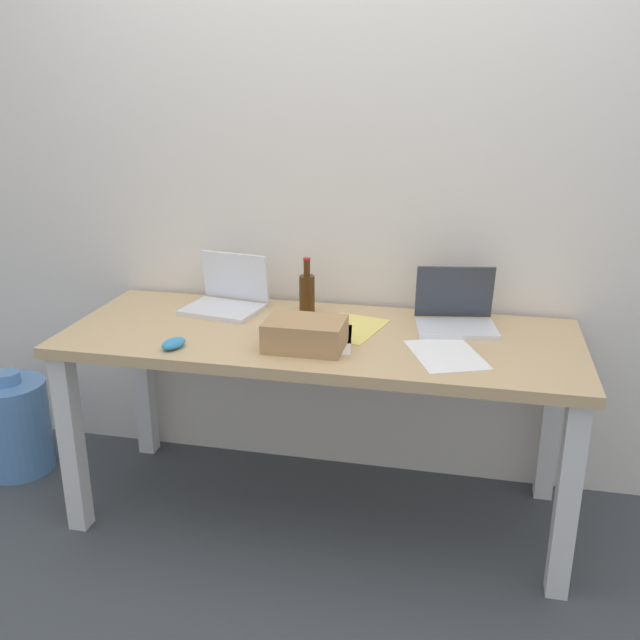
% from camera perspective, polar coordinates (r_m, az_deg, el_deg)
% --- Properties ---
extents(ground_plane, '(8.00, 8.00, 0.00)m').
position_cam_1_polar(ground_plane, '(2.89, 0.00, -14.99)').
color(ground_plane, '#42474C').
extents(back_wall, '(5.20, 0.08, 2.60)m').
position_cam_1_polar(back_wall, '(2.82, 1.86, 12.53)').
color(back_wall, silver).
rests_on(back_wall, ground).
extents(desk, '(1.85, 0.71, 0.74)m').
position_cam_1_polar(desk, '(2.59, 0.00, -3.08)').
color(desk, tan).
rests_on(desk, ground).
extents(laptop_left, '(0.32, 0.28, 0.21)m').
position_cam_1_polar(laptop_left, '(2.83, -7.53, 1.75)').
color(laptop_left, silver).
rests_on(laptop_left, desk).
extents(laptop_right, '(0.32, 0.26, 0.22)m').
position_cam_1_polar(laptop_right, '(2.64, 10.86, 0.40)').
color(laptop_right, silver).
rests_on(laptop_right, desk).
extents(beer_bottle, '(0.06, 0.06, 0.22)m').
position_cam_1_polar(beer_bottle, '(2.74, -1.06, 2.23)').
color(beer_bottle, '#47280F').
rests_on(beer_bottle, desk).
extents(computer_mouse, '(0.09, 0.11, 0.03)m').
position_cam_1_polar(computer_mouse, '(2.46, -11.70, -1.86)').
color(computer_mouse, '#338CC6').
rests_on(computer_mouse, desk).
extents(cardboard_box, '(0.27, 0.19, 0.10)m').
position_cam_1_polar(cardboard_box, '(2.40, -1.20, -1.14)').
color(cardboard_box, tan).
rests_on(cardboard_box, desk).
extents(paper_sheet_front_right, '(0.31, 0.35, 0.00)m').
position_cam_1_polar(paper_sheet_front_right, '(2.39, 10.13, -2.76)').
color(paper_sheet_front_right, white).
rests_on(paper_sheet_front_right, desk).
extents(paper_sheet_center, '(0.25, 0.32, 0.00)m').
position_cam_1_polar(paper_sheet_center, '(2.50, 0.12, -1.52)').
color(paper_sheet_center, white).
rests_on(paper_sheet_center, desk).
extents(paper_sheet_near_back, '(0.28, 0.34, 0.00)m').
position_cam_1_polar(paper_sheet_near_back, '(2.60, 2.39, -0.66)').
color(paper_sheet_near_back, '#F4E06B').
rests_on(paper_sheet_near_back, desk).
extents(water_cooler_jug, '(0.30, 0.30, 0.45)m').
position_cam_1_polar(water_cooler_jug, '(3.33, -23.35, -7.81)').
color(water_cooler_jug, '#598CC6').
rests_on(water_cooler_jug, ground).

